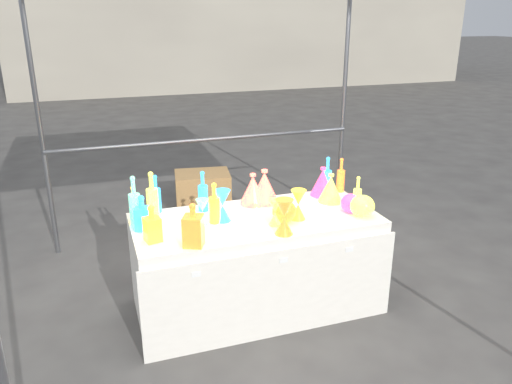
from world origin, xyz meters
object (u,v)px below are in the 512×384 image
object	(u,v)px
display_table	(256,264)
bottle_0	(134,205)
decanter_0	(152,223)
cardboard_box_closed	(203,191)
globe_0	(285,210)
lampshade_0	(264,186)
hourglass_0	(284,217)

from	to	relation	value
display_table	bottle_0	world-z (taller)	bottle_0
bottle_0	decanter_0	bearing A→B (deg)	-77.05
cardboard_box_closed	display_table	bearing A→B (deg)	-83.41
bottle_0	display_table	bearing A→B (deg)	-12.25
bottle_0	globe_0	world-z (taller)	bottle_0
display_table	cardboard_box_closed	size ratio (longest dim) A/B	2.98
globe_0	bottle_0	bearing A→B (deg)	166.69
bottle_0	decanter_0	world-z (taller)	bottle_0
display_table	bottle_0	size ratio (longest dim) A/B	6.42
bottle_0	lampshade_0	size ratio (longest dim) A/B	1.06
display_table	lampshade_0	xyz separation A→B (m)	(0.17, 0.29, 0.51)
cardboard_box_closed	lampshade_0	world-z (taller)	lampshade_0
decanter_0	hourglass_0	world-z (taller)	decanter_0
hourglass_0	lampshade_0	distance (m)	0.62
lampshade_0	hourglass_0	bearing A→B (deg)	-93.83
decanter_0	lampshade_0	bearing A→B (deg)	12.94
bottle_0	cardboard_box_closed	bearing A→B (deg)	64.59
bottle_0	globe_0	size ratio (longest dim) A/B	1.96
decanter_0	globe_0	xyz separation A→B (m)	(0.97, 0.09, -0.07)
cardboard_box_closed	bottle_0	bearing A→B (deg)	-106.66
hourglass_0	lampshade_0	world-z (taller)	lampshade_0
cardboard_box_closed	globe_0	xyz separation A→B (m)	(0.12, -2.21, 0.58)
display_table	globe_0	world-z (taller)	globe_0
lampshade_0	cardboard_box_closed	bearing A→B (deg)	96.33
cardboard_box_closed	decanter_0	bearing A→B (deg)	-101.66
cardboard_box_closed	hourglass_0	bearing A→B (deg)	-81.14
cardboard_box_closed	hourglass_0	xyz separation A→B (m)	(0.00, -2.47, 0.65)
bottle_0	lampshade_0	bearing A→B (deg)	5.88
globe_0	lampshade_0	bearing A→B (deg)	95.37
lampshade_0	decanter_0	bearing A→B (deg)	-151.22
decanter_0	globe_0	bearing A→B (deg)	-7.05
display_table	cardboard_box_closed	distance (m)	2.15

